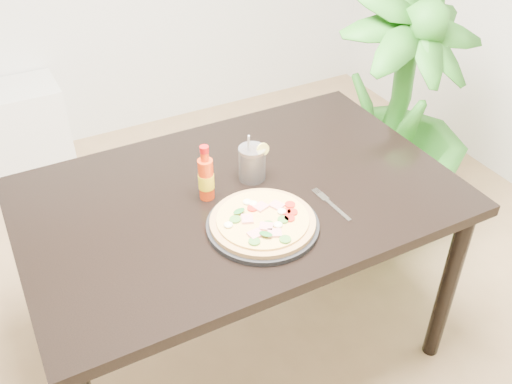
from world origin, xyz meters
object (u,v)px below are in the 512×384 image
pizza (263,221)px  hot_sauce_bottle (206,178)px  cola_cup (252,164)px  houseplant (394,117)px  dining_table (239,212)px  plate (263,225)px  fork (330,203)px

pizza → hot_sauce_bottle: hot_sauce_bottle is taller
hot_sauce_bottle → cola_cup: size_ratio=1.07×
hot_sauce_bottle → houseplant: 1.11m
pizza → houseplant: 1.11m
cola_cup → dining_table: bearing=-145.6°
plate → hot_sauce_bottle: 0.24m
pizza → cola_cup: cola_cup is taller
plate → houseplant: bearing=29.4°
houseplant → dining_table: bearing=-159.8°
hot_sauce_bottle → fork: 0.40m
plate → dining_table: bearing=85.4°
plate → fork: (0.24, 0.00, -0.01)m
plate → houseplant: size_ratio=0.28×
hot_sauce_bottle → dining_table: bearing=-13.3°
dining_table → houseplant: size_ratio=1.14×
pizza → hot_sauce_bottle: size_ratio=1.65×
houseplant → plate: bearing=-150.6°
dining_table → plate: bearing=-94.6°
dining_table → pizza: size_ratio=4.41×
fork → pizza: bearing=177.3°
pizza → plate: bearing=105.8°
dining_table → hot_sauce_bottle: bearing=166.7°
cola_cup → houseplant: 0.93m
pizza → hot_sauce_bottle: bearing=111.7°
houseplant → cola_cup: bearing=-161.2°
cola_cup → houseplant: houseplant is taller
dining_table → pizza: bearing=-94.5°
pizza → fork: size_ratio=1.68×
dining_table → fork: fork is taller
plate → houseplant: houseplant is taller
plate → cola_cup: (0.09, 0.24, 0.05)m
dining_table → pizza: (-0.02, -0.19, 0.11)m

